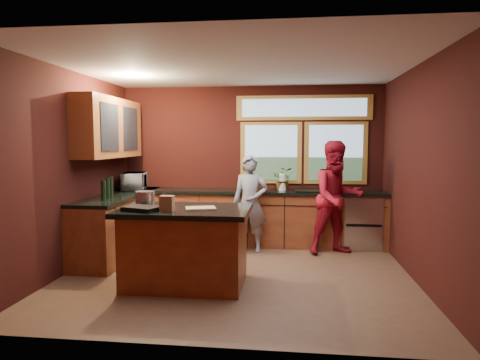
% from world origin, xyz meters
% --- Properties ---
extents(floor, '(4.50, 4.50, 0.00)m').
position_xyz_m(floor, '(0.00, 0.00, 0.00)').
color(floor, brown).
rests_on(floor, ground).
extents(room_shell, '(4.52, 4.02, 2.71)m').
position_xyz_m(room_shell, '(-0.60, 0.32, 1.80)').
color(room_shell, black).
rests_on(room_shell, ground).
extents(back_counter, '(4.50, 0.64, 0.93)m').
position_xyz_m(back_counter, '(0.20, 1.70, 0.46)').
color(back_counter, maroon).
rests_on(back_counter, floor).
extents(left_counter, '(0.64, 2.30, 0.93)m').
position_xyz_m(left_counter, '(-1.95, 0.85, 0.47)').
color(left_counter, maroon).
rests_on(left_counter, floor).
extents(island, '(1.55, 1.05, 0.95)m').
position_xyz_m(island, '(-0.57, -0.45, 0.48)').
color(island, maroon).
rests_on(island, floor).
extents(person_grey, '(0.58, 0.39, 1.53)m').
position_xyz_m(person_grey, '(0.06, 1.25, 0.77)').
color(person_grey, slate).
rests_on(person_grey, floor).
extents(person_red, '(1.04, 0.94, 1.76)m').
position_xyz_m(person_red, '(1.41, 1.25, 0.88)').
color(person_red, maroon).
rests_on(person_red, floor).
extents(microwave, '(0.46, 0.60, 0.29)m').
position_xyz_m(microwave, '(-1.92, 1.46, 1.08)').
color(microwave, '#999999').
rests_on(microwave, left_counter).
extents(potted_plant, '(0.34, 0.30, 0.38)m').
position_xyz_m(potted_plant, '(0.57, 1.75, 1.12)').
color(potted_plant, '#999999').
rests_on(potted_plant, back_counter).
extents(paper_towel, '(0.12, 0.12, 0.28)m').
position_xyz_m(paper_towel, '(0.56, 1.70, 1.07)').
color(paper_towel, white).
rests_on(paper_towel, back_counter).
extents(cutting_board, '(0.41, 0.34, 0.02)m').
position_xyz_m(cutting_board, '(-0.37, -0.50, 0.95)').
color(cutting_board, '#A77B56').
rests_on(cutting_board, island).
extents(stock_pot, '(0.24, 0.24, 0.18)m').
position_xyz_m(stock_pot, '(-1.12, -0.30, 1.03)').
color(stock_pot, silver).
rests_on(stock_pot, island).
extents(paper_bag, '(0.15, 0.12, 0.18)m').
position_xyz_m(paper_bag, '(-0.72, -0.70, 1.03)').
color(paper_bag, brown).
rests_on(paper_bag, island).
extents(black_tray, '(0.47, 0.39, 0.05)m').
position_xyz_m(black_tray, '(-1.02, -0.70, 0.97)').
color(black_tray, black).
rests_on(black_tray, island).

